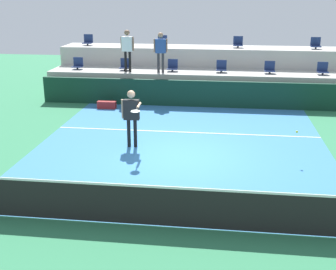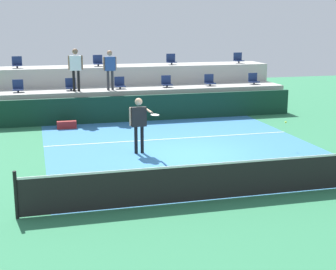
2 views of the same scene
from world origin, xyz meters
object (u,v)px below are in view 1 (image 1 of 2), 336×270
(stadium_chair_upper_far_left, at_px, (88,41))
(stadium_chair_lower_mid_right, at_px, (221,67))
(stadium_chair_lower_right, at_px, (270,68))
(tennis_ball, at_px, (297,132))
(equipment_bag, at_px, (107,105))
(stadium_chair_upper_far_right, at_px, (316,44))
(stadium_chair_lower_far_right, at_px, (323,69))
(stadium_chair_lower_mid_left, at_px, (173,66))
(stadium_chair_lower_far_left, at_px, (78,64))
(tennis_player, at_px, (132,113))
(spectator_leaning_on_rail, at_px, (161,49))
(spectator_in_white, at_px, (127,46))
(stadium_chair_upper_right, at_px, (238,43))
(stadium_chair_lower_left, at_px, (125,65))
(stadium_chair_upper_left, at_px, (162,42))

(stadium_chair_upper_far_left, bearing_deg, stadium_chair_lower_mid_right, -15.53)
(stadium_chair_lower_right, distance_m, tennis_ball, 7.14)
(equipment_bag, bearing_deg, stadium_chair_upper_far_right, 23.37)
(stadium_chair_lower_far_right, height_order, tennis_ball, stadium_chair_lower_far_right)
(stadium_chair_lower_mid_left, relative_size, stadium_chair_upper_far_right, 1.00)
(stadium_chair_lower_far_right, bearing_deg, stadium_chair_lower_far_left, 180.00)
(tennis_player, bearing_deg, stadium_chair_upper_far_left, 114.84)
(stadium_chair_lower_mid_left, distance_m, stadium_chair_upper_far_right, 6.65)
(tennis_player, height_order, spectator_leaning_on_rail, spectator_leaning_on_rail)
(stadium_chair_lower_far_right, height_order, spectator_in_white, spectator_in_white)
(stadium_chair_upper_far_right, distance_m, tennis_ball, 9.25)
(stadium_chair_lower_far_right, distance_m, spectator_in_white, 8.36)
(stadium_chair_upper_right, relative_size, spectator_leaning_on_rail, 0.31)
(stadium_chair_lower_left, distance_m, tennis_player, 6.75)
(stadium_chair_lower_left, bearing_deg, tennis_player, -75.84)
(tennis_player, bearing_deg, spectator_in_white, 103.15)
(tennis_player, relative_size, equipment_bag, 2.37)
(stadium_chair_lower_mid_right, bearing_deg, tennis_player, -111.82)
(stadium_chair_upper_right, distance_m, equipment_bag, 6.91)
(stadium_chair_lower_left, height_order, stadium_chair_lower_right, same)
(stadium_chair_upper_right, bearing_deg, stadium_chair_upper_far_left, 180.00)
(stadium_chair_upper_far_left, distance_m, stadium_chair_upper_right, 7.19)
(stadium_chair_lower_far_left, distance_m, spectator_in_white, 2.58)
(stadium_chair_lower_far_right, height_order, stadium_chair_upper_left, stadium_chair_upper_left)
(stadium_chair_lower_mid_left, relative_size, stadium_chair_upper_right, 1.00)
(stadium_chair_lower_far_right, bearing_deg, spectator_in_white, -177.35)
(stadium_chair_upper_far_right, bearing_deg, tennis_player, -129.30)
(spectator_leaning_on_rail, bearing_deg, stadium_chair_lower_mid_right, 8.37)
(stadium_chair_lower_mid_left, bearing_deg, stadium_chair_upper_far_right, 15.85)
(stadium_chair_lower_far_left, height_order, spectator_leaning_on_rail, spectator_leaning_on_rail)
(stadium_chair_upper_far_left, relative_size, spectator_leaning_on_rail, 0.31)
(stadium_chair_lower_left, xyz_separation_m, stadium_chair_upper_left, (1.42, 1.80, 0.85))
(stadium_chair_lower_right, bearing_deg, stadium_chair_upper_far_right, 39.94)
(stadium_chair_upper_far_right, xyz_separation_m, tennis_ball, (-1.99, -8.92, -1.43))
(stadium_chair_lower_far_left, height_order, stadium_chair_lower_mid_right, same)
(stadium_chair_lower_left, bearing_deg, spectator_in_white, -61.11)
(stadium_chair_lower_right, bearing_deg, stadium_chair_lower_mid_left, 180.00)
(stadium_chair_lower_right, bearing_deg, stadium_chair_lower_far_right, 0.00)
(stadium_chair_lower_right, bearing_deg, stadium_chair_lower_mid_right, 180.00)
(stadium_chair_lower_far_right, bearing_deg, stadium_chair_upper_far_left, 170.48)
(stadium_chair_lower_mid_right, distance_m, stadium_chair_lower_far_right, 4.25)
(stadium_chair_upper_left, height_order, stadium_chair_upper_far_right, same)
(stadium_chair_lower_mid_left, distance_m, stadium_chair_lower_right, 4.19)
(tennis_ball, height_order, equipment_bag, tennis_ball)
(stadium_chair_lower_mid_right, height_order, stadium_chair_lower_right, same)
(stadium_chair_lower_mid_left, relative_size, spectator_leaning_on_rail, 0.31)
(stadium_chair_lower_far_left, bearing_deg, stadium_chair_upper_right, 14.11)
(stadium_chair_lower_far_left, relative_size, stadium_chair_upper_right, 1.00)
(stadium_chair_lower_mid_left, bearing_deg, tennis_player, -94.21)
(stadium_chair_lower_left, xyz_separation_m, tennis_player, (1.65, -6.54, -0.35))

